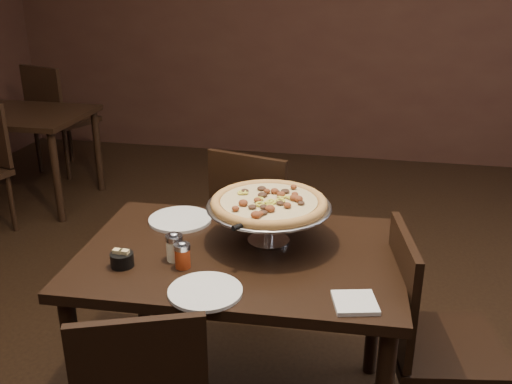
# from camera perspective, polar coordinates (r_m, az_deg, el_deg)

# --- Properties ---
(room) EXTENTS (6.04, 7.04, 2.84)m
(room) POSITION_cam_1_polar(r_m,az_deg,el_deg) (1.85, 0.55, 12.44)
(room) COLOR black
(room) RESTS_ON ground
(dining_table) EXTENTS (1.20, 0.82, 0.73)m
(dining_table) POSITION_cam_1_polar(r_m,az_deg,el_deg) (2.14, -1.60, -8.27)
(dining_table) COLOR black
(dining_table) RESTS_ON ground
(background_table) EXTENTS (1.12, 0.74, 0.70)m
(background_table) POSITION_cam_1_polar(r_m,az_deg,el_deg) (4.65, -23.17, 6.26)
(background_table) COLOR black
(background_table) RESTS_ON ground
(pizza_stand) EXTENTS (0.47, 0.47, 0.19)m
(pizza_stand) POSITION_cam_1_polar(r_m,az_deg,el_deg) (2.10, 1.29, -1.14)
(pizza_stand) COLOR #BBBCC3
(pizza_stand) RESTS_ON dining_table
(parmesan_shaker) EXTENTS (0.06, 0.06, 0.11)m
(parmesan_shaker) POSITION_cam_1_polar(r_m,az_deg,el_deg) (2.04, -8.16, -5.45)
(parmesan_shaker) COLOR #EFE7BA
(parmesan_shaker) RESTS_ON dining_table
(pepper_flake_shaker) EXTENTS (0.06, 0.06, 0.10)m
(pepper_flake_shaker) POSITION_cam_1_polar(r_m,az_deg,el_deg) (1.99, -7.36, -6.28)
(pepper_flake_shaker) COLOR maroon
(pepper_flake_shaker) RESTS_ON dining_table
(packet_caddy) EXTENTS (0.08, 0.08, 0.06)m
(packet_caddy) POSITION_cam_1_polar(r_m,az_deg,el_deg) (2.04, -13.26, -6.54)
(packet_caddy) COLOR black
(packet_caddy) RESTS_ON dining_table
(napkin_stack) EXTENTS (0.16, 0.16, 0.01)m
(napkin_stack) POSITION_cam_1_polar(r_m,az_deg,el_deg) (1.81, 9.87, -10.84)
(napkin_stack) COLOR silver
(napkin_stack) RESTS_ON dining_table
(plate_left) EXTENTS (0.26, 0.26, 0.01)m
(plate_left) POSITION_cam_1_polar(r_m,az_deg,el_deg) (2.36, -7.59, -2.73)
(plate_left) COLOR silver
(plate_left) RESTS_ON dining_table
(plate_near) EXTENTS (0.24, 0.24, 0.01)m
(plate_near) POSITION_cam_1_polar(r_m,az_deg,el_deg) (1.85, -5.10, -9.87)
(plate_near) COLOR silver
(plate_near) RESTS_ON dining_table
(serving_spatula) EXTENTS (0.15, 0.15, 0.02)m
(serving_spatula) POSITION_cam_1_polar(r_m,az_deg,el_deg) (1.95, -1.02, -3.26)
(serving_spatula) COLOR #BBBCC3
(serving_spatula) RESTS_ON pizza_stand
(chair_far) EXTENTS (0.51, 0.51, 0.88)m
(chair_far) POSITION_cam_1_polar(r_m,az_deg,el_deg) (2.90, 0.18, -3.18)
(chair_far) COLOR black
(chair_far) RESTS_ON ground
(chair_side) EXTENTS (0.46, 0.46, 0.86)m
(chair_side) POSITION_cam_1_polar(r_m,az_deg,el_deg) (2.21, 16.79, -13.33)
(chair_side) COLOR black
(chair_side) RESTS_ON ground
(bg_chair_far) EXTENTS (0.56, 0.56, 0.95)m
(bg_chair_far) POSITION_cam_1_polar(r_m,az_deg,el_deg) (5.20, -19.25, 7.27)
(bg_chair_far) COLOR black
(bg_chair_far) RESTS_ON ground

